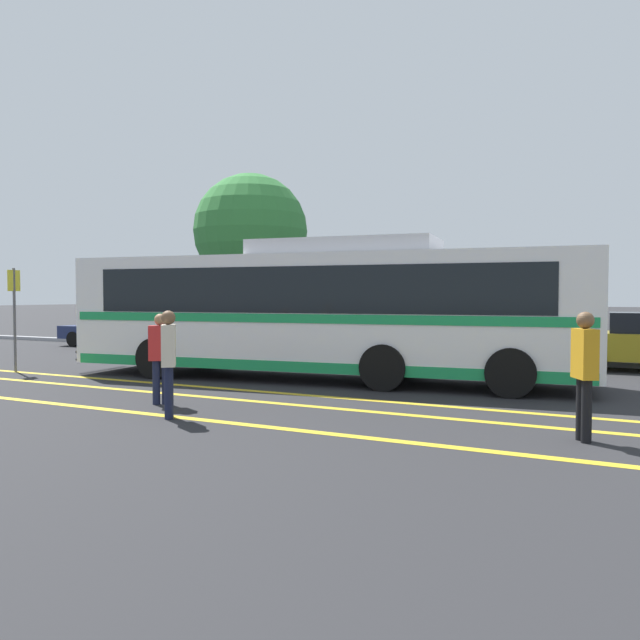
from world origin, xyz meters
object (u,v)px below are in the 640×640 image
Objects in this scene: parked_car_1 at (253,334)px; pedestrian_1 at (169,357)px; parked_car_2 at (411,336)px; bus_stop_sign at (14,307)px; parked_car_0 at (116,330)px; pedestrian_0 at (585,367)px; tree_0 at (251,231)px; transit_bus at (321,309)px; pedestrian_2 at (161,353)px.

pedestrian_1 is at bearing -151.95° from parked_car_1.
bus_stop_sign is (-8.52, -7.60, 0.96)m from parked_car_2.
pedestrian_0 reaches higher than parked_car_0.
pedestrian_1 is 0.65× the size of bus_stop_sign.
bus_stop_sign reaches higher than pedestrian_1.
parked_car_0 is 7.21m from tree_0.
transit_bus is at bearing 172.13° from parked_car_2.
parked_car_1 is at bearing 39.10° from transit_bus.
pedestrian_1 is at bearing -105.84° from pedestrian_0.
transit_bus is at bearing -116.70° from parked_car_0.
tree_0 is (-14.56, 14.10, 3.84)m from pedestrian_0.
parked_car_0 is at bearing 20.43° from bus_stop_sign.
parked_car_2 is at bearing -27.34° from tree_0.
transit_bus is 13.53m from tree_0.
transit_bus is 5.53m from parked_car_2.
bus_stop_sign is 12.65m from tree_0.
tree_0 reaches higher than pedestrian_0.
parked_car_0 is at bearing 88.16° from parked_car_2.
parked_car_1 is (-5.21, 5.12, -1.04)m from transit_bus.
parked_car_1 is 7.89m from bus_stop_sign.
pedestrian_0 is at bearing -126.76° from parked_car_1.
tree_0 is (-8.47, 10.07, 3.17)m from transit_bus.
transit_bus is 4.56m from pedestrian_2.
pedestrian_0 is 7.28m from pedestrian_2.
bus_stop_sign reaches higher than pedestrian_0.
parked_car_1 is at bearing -27.46° from bus_stop_sign.
parked_car_1 is at bearing -56.63° from tree_0.
transit_bus is at bearing -132.26° from parked_car_1.
bus_stop_sign is (-7.86, 3.14, 0.70)m from pedestrian_1.
pedestrian_0 is 1.01× the size of pedestrian_1.
parked_car_2 is (0.50, 5.43, -0.95)m from transit_bus.
bus_stop_sign is at bearing 30.76° from pedestrian_1.
parked_car_1 is 2.43× the size of pedestrian_1.
pedestrian_0 is at bearing -44.09° from tree_0.
pedestrian_2 is at bearing 8.60° from pedestrian_1.
tree_0 is (-3.26, 4.94, 4.22)m from parked_car_1.
parked_car_2 is at bearing -84.65° from parked_car_1.
pedestrian_2 is (-1.01, 0.98, -0.06)m from pedestrian_1.
transit_bus is at bearing -138.32° from pedestrian_2.
bus_stop_sign is at bearing 129.13° from parked_car_2.
parked_car_2 is 2.72× the size of pedestrian_0.
transit_bus is 2.83× the size of parked_car_0.
pedestrian_2 reaches higher than parked_car_1.
bus_stop_sign is at bearing -87.93° from tree_0.
pedestrian_1 reaches higher than parked_car_2.
tree_0 is at bearing -161.48° from pedestrian_0.
transit_bus is at bearing -39.22° from pedestrian_1.
parked_car_1 is 0.58× the size of tree_0.
pedestrian_2 is at bearing -115.01° from pedestrian_0.
transit_bus reaches higher than pedestrian_1.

